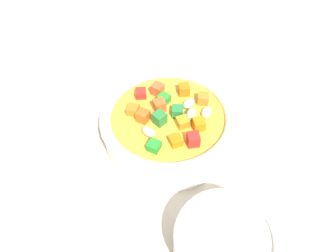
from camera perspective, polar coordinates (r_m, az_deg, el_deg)
ground_plane at (r=51.16cm, az=0.00°, el=-2.72°), size 140.00×140.00×2.00cm
soup_bowl_main at (r=47.83cm, az=0.02°, el=0.34°), size 19.76×19.76×6.88cm
spoon at (r=58.50cm, az=6.21°, el=7.54°), size 17.08×15.08×0.90cm
side_bowl_small at (r=40.05cm, az=10.00°, el=-19.74°), size 11.98×11.98×5.10cm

